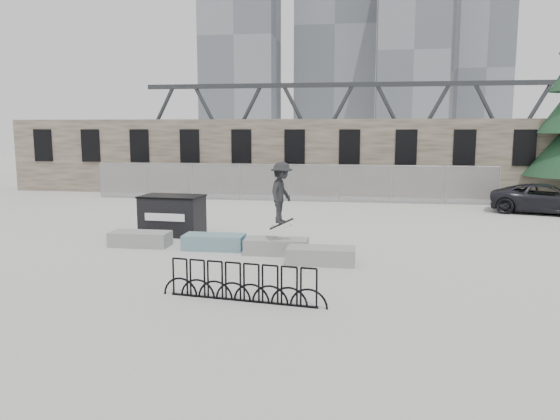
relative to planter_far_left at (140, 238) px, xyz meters
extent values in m
plane|color=#BABAB5|center=(3.44, -0.25, -0.27)|extent=(120.00, 120.00, 0.00)
cube|color=brown|center=(3.44, 16.00, 1.98)|extent=(36.00, 2.50, 4.50)
cube|color=black|center=(-12.56, 14.73, 2.63)|extent=(1.20, 0.12, 2.00)
cube|color=black|center=(-9.36, 14.73, 2.63)|extent=(1.20, 0.12, 2.00)
cube|color=black|center=(-6.16, 14.73, 2.63)|extent=(1.20, 0.12, 2.00)
cube|color=black|center=(-2.96, 14.73, 2.63)|extent=(1.20, 0.12, 2.00)
cube|color=black|center=(0.24, 14.73, 2.63)|extent=(1.20, 0.12, 2.00)
cube|color=black|center=(3.44, 14.73, 2.63)|extent=(1.20, 0.12, 2.00)
cube|color=black|center=(6.64, 14.73, 2.63)|extent=(1.20, 0.12, 2.00)
cube|color=black|center=(9.84, 14.73, 2.63)|extent=(1.20, 0.12, 2.00)
cube|color=black|center=(13.04, 14.73, 2.63)|extent=(1.20, 0.12, 2.00)
cube|color=black|center=(16.24, 14.73, 2.63)|extent=(1.20, 0.12, 2.00)
cylinder|color=gray|center=(-7.56, 12.25, 0.73)|extent=(0.06, 0.06, 2.00)
cylinder|color=gray|center=(-4.81, 12.25, 0.73)|extent=(0.06, 0.06, 2.00)
cylinder|color=gray|center=(-2.06, 12.25, 0.73)|extent=(0.06, 0.06, 2.00)
cylinder|color=gray|center=(0.69, 12.25, 0.73)|extent=(0.06, 0.06, 2.00)
cylinder|color=gray|center=(3.44, 12.25, 0.73)|extent=(0.06, 0.06, 2.00)
cylinder|color=gray|center=(6.19, 12.25, 0.73)|extent=(0.06, 0.06, 2.00)
cylinder|color=gray|center=(8.94, 12.25, 0.73)|extent=(0.06, 0.06, 2.00)
cylinder|color=gray|center=(11.69, 12.25, 0.73)|extent=(0.06, 0.06, 2.00)
cylinder|color=gray|center=(14.44, 12.25, 0.73)|extent=(0.06, 0.06, 2.00)
cube|color=#99999E|center=(3.44, 12.25, 0.73)|extent=(22.00, 0.02, 2.00)
cylinder|color=gray|center=(3.44, 12.25, 1.73)|extent=(22.00, 0.04, 0.04)
cube|color=gray|center=(0.00, 0.00, -0.02)|extent=(2.00, 0.90, 0.49)
cube|color=#2D471E|center=(0.00, 0.00, 0.16)|extent=(1.76, 0.66, 0.10)
cube|color=#2B6B82|center=(2.61, -0.11, -0.02)|extent=(2.00, 0.90, 0.49)
cube|color=#2D471E|center=(2.61, -0.11, 0.16)|extent=(1.76, 0.66, 0.10)
cube|color=gray|center=(4.76, -0.46, -0.02)|extent=(2.00, 0.90, 0.49)
cube|color=#2D471E|center=(4.76, -0.46, 0.16)|extent=(1.76, 0.66, 0.10)
cube|color=gray|center=(6.26, -1.53, -0.02)|extent=(2.00, 0.90, 0.49)
cube|color=#2D471E|center=(6.26, -1.53, 0.16)|extent=(1.76, 0.66, 0.10)
cube|color=black|center=(0.41, 2.07, 0.45)|extent=(2.30, 1.49, 1.44)
cube|color=black|center=(0.41, 2.07, 1.19)|extent=(2.36, 1.55, 0.07)
cube|color=white|center=(0.36, 1.39, 0.51)|extent=(1.54, 0.14, 0.28)
cube|color=black|center=(4.74, -5.35, -0.25)|extent=(3.57, 0.56, 0.04)
torus|color=black|center=(3.18, -5.13, 0.18)|extent=(0.89, 0.17, 0.89)
torus|color=black|center=(3.62, -5.19, 0.18)|extent=(0.89, 0.17, 0.89)
torus|color=black|center=(4.07, -5.25, 0.18)|extent=(0.89, 0.17, 0.89)
torus|color=black|center=(4.51, -5.31, 0.18)|extent=(0.89, 0.17, 0.89)
torus|color=black|center=(4.96, -5.38, 0.18)|extent=(0.89, 0.17, 0.89)
torus|color=black|center=(5.40, -5.44, 0.18)|extent=(0.89, 0.17, 0.89)
torus|color=black|center=(5.85, -5.50, 0.18)|extent=(0.89, 0.17, 0.89)
torus|color=black|center=(6.29, -5.57, 0.18)|extent=(0.89, 0.17, 0.89)
cube|color=slate|center=(-16.56, 89.75, 20.73)|extent=(14.00, 12.00, 42.00)
cube|color=slate|center=(1.44, 99.75, 23.73)|extent=(16.00, 14.00, 48.00)
cube|color=slate|center=(15.44, 84.75, 16.73)|extent=(12.00, 12.00, 34.00)
cube|color=slate|center=(29.44, 94.75, 14.73)|extent=(10.00, 10.00, 30.00)
cube|color=#2D3033|center=(13.44, 54.75, 3.73)|extent=(70.00, 3.00, 1.20)
cube|color=#2D3033|center=(13.44, 54.75, 9.23)|extent=(70.00, 0.60, 0.60)
cube|color=gray|center=(-16.56, 54.75, 1.73)|extent=(2.00, 3.00, 4.00)
imported|color=black|center=(15.99, 9.68, 0.42)|extent=(5.41, 3.64, 1.38)
imported|color=black|center=(4.96, -0.70, 1.73)|extent=(0.93, 1.34, 1.90)
cube|color=black|center=(4.96, -0.70, 0.75)|extent=(0.76, 0.30, 0.36)
cylinder|color=beige|center=(4.68, -0.77, 0.70)|extent=(0.06, 0.03, 0.06)
cylinder|color=beige|center=(4.68, -0.63, 0.70)|extent=(0.06, 0.03, 0.06)
cylinder|color=beige|center=(5.24, -0.77, 0.70)|extent=(0.06, 0.03, 0.06)
cylinder|color=beige|center=(5.24, -0.63, 0.70)|extent=(0.06, 0.03, 0.06)
camera|label=1|loc=(7.42, -17.23, 3.69)|focal=35.00mm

